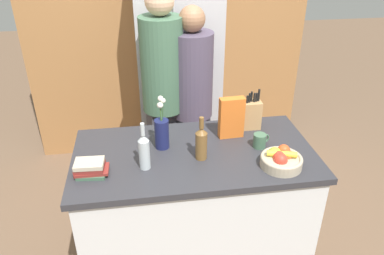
{
  "coord_description": "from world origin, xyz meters",
  "views": [
    {
      "loc": [
        -0.31,
        -1.92,
        2.16
      ],
      "look_at": [
        0.0,
        0.1,
        1.03
      ],
      "focal_mm": 35.0,
      "sensor_mm": 36.0,
      "label": 1
    }
  ],
  "objects_px": {
    "flower_vase": "(162,131)",
    "person_at_sink": "(163,90)",
    "bottle_oil": "(201,142)",
    "knife_block": "(251,114)",
    "person_in_blue": "(192,99)",
    "cereal_box": "(231,118)",
    "coffee_mug": "(260,140)",
    "book_stack": "(91,168)",
    "fruit_bowl": "(281,159)",
    "refrigerator": "(178,67)",
    "bottle_vinegar": "(144,151)"
  },
  "relations": [
    {
      "from": "flower_vase",
      "to": "person_at_sink",
      "type": "bearing_deg",
      "value": 84.63
    },
    {
      "from": "bottle_oil",
      "to": "knife_block",
      "type": "bearing_deg",
      "value": 39.23
    },
    {
      "from": "bottle_oil",
      "to": "person_in_blue",
      "type": "bearing_deg",
      "value": 85.15
    },
    {
      "from": "cereal_box",
      "to": "coffee_mug",
      "type": "relative_size",
      "value": 2.41
    },
    {
      "from": "book_stack",
      "to": "person_at_sink",
      "type": "relative_size",
      "value": 0.11
    },
    {
      "from": "fruit_bowl",
      "to": "cereal_box",
      "type": "xyz_separation_m",
      "value": [
        -0.21,
        0.37,
        0.09
      ]
    },
    {
      "from": "person_at_sink",
      "to": "book_stack",
      "type": "bearing_deg",
      "value": -132.59
    },
    {
      "from": "coffee_mug",
      "to": "knife_block",
      "type": "bearing_deg",
      "value": 86.31
    },
    {
      "from": "coffee_mug",
      "to": "book_stack",
      "type": "relative_size",
      "value": 0.6
    },
    {
      "from": "refrigerator",
      "to": "flower_vase",
      "type": "xyz_separation_m",
      "value": [
        -0.24,
        -1.2,
        0.02
      ]
    },
    {
      "from": "coffee_mug",
      "to": "person_in_blue",
      "type": "bearing_deg",
      "value": 113.07
    },
    {
      "from": "fruit_bowl",
      "to": "bottle_vinegar",
      "type": "relative_size",
      "value": 0.83
    },
    {
      "from": "fruit_bowl",
      "to": "flower_vase",
      "type": "bearing_deg",
      "value": 155.29
    },
    {
      "from": "refrigerator",
      "to": "person_at_sink",
      "type": "height_order",
      "value": "refrigerator"
    },
    {
      "from": "fruit_bowl",
      "to": "coffee_mug",
      "type": "xyz_separation_m",
      "value": [
        -0.06,
        0.22,
        0.0
      ]
    },
    {
      "from": "bottle_oil",
      "to": "bottle_vinegar",
      "type": "height_order",
      "value": "bottle_vinegar"
    },
    {
      "from": "flower_vase",
      "to": "coffee_mug",
      "type": "distance_m",
      "value": 0.62
    },
    {
      "from": "refrigerator",
      "to": "book_stack",
      "type": "relative_size",
      "value": 10.58
    },
    {
      "from": "refrigerator",
      "to": "flower_vase",
      "type": "bearing_deg",
      "value": -101.23
    },
    {
      "from": "knife_block",
      "to": "person_at_sink",
      "type": "xyz_separation_m",
      "value": [
        -0.56,
        0.49,
        0.0
      ]
    },
    {
      "from": "bottle_vinegar",
      "to": "person_in_blue",
      "type": "distance_m",
      "value": 0.96
    },
    {
      "from": "fruit_bowl",
      "to": "bottle_oil",
      "type": "xyz_separation_m",
      "value": [
        -0.44,
        0.15,
        0.06
      ]
    },
    {
      "from": "fruit_bowl",
      "to": "coffee_mug",
      "type": "height_order",
      "value": "fruit_bowl"
    },
    {
      "from": "cereal_box",
      "to": "book_stack",
      "type": "height_order",
      "value": "cereal_box"
    },
    {
      "from": "refrigerator",
      "to": "bottle_vinegar",
      "type": "distance_m",
      "value": 1.45
    },
    {
      "from": "bottle_oil",
      "to": "bottle_vinegar",
      "type": "xyz_separation_m",
      "value": [
        -0.34,
        -0.05,
        0.01
      ]
    },
    {
      "from": "knife_block",
      "to": "coffee_mug",
      "type": "distance_m",
      "value": 0.26
    },
    {
      "from": "person_at_sink",
      "to": "flower_vase",
      "type": "bearing_deg",
      "value": -109.51
    },
    {
      "from": "coffee_mug",
      "to": "book_stack",
      "type": "height_order",
      "value": "coffee_mug"
    },
    {
      "from": "fruit_bowl",
      "to": "knife_block",
      "type": "xyz_separation_m",
      "value": [
        -0.04,
        0.47,
        0.06
      ]
    },
    {
      "from": "coffee_mug",
      "to": "person_at_sink",
      "type": "distance_m",
      "value": 0.93
    },
    {
      "from": "knife_block",
      "to": "bottle_oil",
      "type": "xyz_separation_m",
      "value": [
        -0.4,
        -0.33,
        0.01
      ]
    },
    {
      "from": "flower_vase",
      "to": "bottle_oil",
      "type": "distance_m",
      "value": 0.27
    },
    {
      "from": "book_stack",
      "to": "coffee_mug",
      "type": "bearing_deg",
      "value": 7.79
    },
    {
      "from": "refrigerator",
      "to": "bottle_oil",
      "type": "bearing_deg",
      "value": -90.75
    },
    {
      "from": "flower_vase",
      "to": "person_in_blue",
      "type": "distance_m",
      "value": 0.72
    },
    {
      "from": "bottle_oil",
      "to": "coffee_mug",
      "type": "bearing_deg",
      "value": 10.69
    },
    {
      "from": "flower_vase",
      "to": "book_stack",
      "type": "bearing_deg",
      "value": -151.67
    },
    {
      "from": "coffee_mug",
      "to": "bottle_oil",
      "type": "xyz_separation_m",
      "value": [
        -0.39,
        -0.07,
        0.06
      ]
    },
    {
      "from": "coffee_mug",
      "to": "bottle_vinegar",
      "type": "height_order",
      "value": "bottle_vinegar"
    },
    {
      "from": "knife_block",
      "to": "bottle_oil",
      "type": "bearing_deg",
      "value": -140.77
    },
    {
      "from": "person_at_sink",
      "to": "bottle_vinegar",
      "type": "bearing_deg",
      "value": -115.72
    },
    {
      "from": "flower_vase",
      "to": "bottle_oil",
      "type": "relative_size",
      "value": 1.27
    },
    {
      "from": "cereal_box",
      "to": "coffee_mug",
      "type": "distance_m",
      "value": 0.23
    },
    {
      "from": "fruit_bowl",
      "to": "book_stack",
      "type": "height_order",
      "value": "fruit_bowl"
    },
    {
      "from": "knife_block",
      "to": "cereal_box",
      "type": "bearing_deg",
      "value": -148.72
    },
    {
      "from": "refrigerator",
      "to": "person_at_sink",
      "type": "distance_m",
      "value": 0.56
    },
    {
      "from": "bottle_oil",
      "to": "book_stack",
      "type": "bearing_deg",
      "value": -173.98
    },
    {
      "from": "refrigerator",
      "to": "fruit_bowl",
      "type": "height_order",
      "value": "refrigerator"
    },
    {
      "from": "book_stack",
      "to": "person_at_sink",
      "type": "distance_m",
      "value": 1.01
    }
  ]
}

